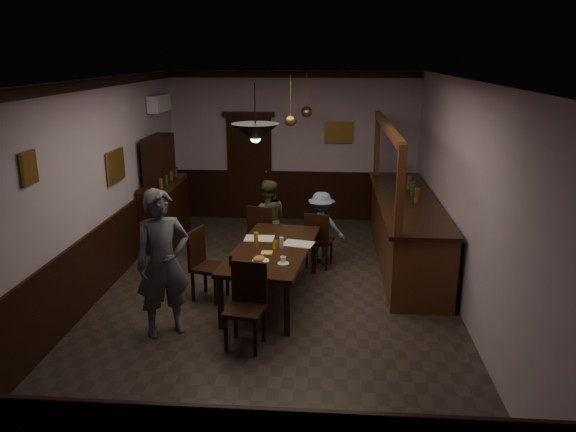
# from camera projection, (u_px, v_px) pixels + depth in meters

# --- Properties ---
(room) EXTENTS (5.01, 8.01, 3.01)m
(room) POSITION_uv_depth(u_px,v_px,m) (274.00, 195.00, 7.51)
(room) COLOR #2D2621
(room) RESTS_ON ground
(dining_table) EXTENTS (1.28, 2.31, 0.75)m
(dining_table) POSITION_uv_depth(u_px,v_px,m) (272.00, 252.00, 7.74)
(dining_table) COLOR black
(dining_table) RESTS_ON ground
(chair_far_left) EXTENTS (0.54, 0.54, 0.99)m
(chair_far_left) POSITION_uv_depth(u_px,v_px,m) (263.00, 232.00, 9.06)
(chair_far_left) COLOR black
(chair_far_left) RESTS_ON ground
(chair_far_right) EXTENTS (0.48, 0.48, 0.92)m
(chair_far_right) POSITION_uv_depth(u_px,v_px,m) (318.00, 238.00, 8.90)
(chair_far_right) COLOR black
(chair_far_right) RESTS_ON ground
(chair_near) EXTENTS (0.49, 0.49, 1.00)m
(chair_near) POSITION_uv_depth(u_px,v_px,m) (247.00, 301.00, 6.54)
(chair_near) COLOR black
(chair_near) RESTS_ON ground
(chair_side) EXTENTS (0.54, 0.54, 1.00)m
(chair_side) POSITION_uv_depth(u_px,v_px,m) (204.00, 261.00, 7.78)
(chair_side) COLOR black
(chair_side) RESTS_ON ground
(person_standing) EXTENTS (0.79, 0.72, 1.82)m
(person_standing) POSITION_uv_depth(u_px,v_px,m) (163.00, 263.00, 6.71)
(person_standing) COLOR #4B4C56
(person_standing) RESTS_ON ground
(person_seated_left) EXTENTS (0.69, 0.56, 1.34)m
(person_seated_left) POSITION_uv_depth(u_px,v_px,m) (268.00, 220.00, 9.29)
(person_seated_left) COLOR #45482B
(person_seated_left) RESTS_ON ground
(person_seated_right) EXTENTS (0.84, 0.58, 1.19)m
(person_seated_right) POSITION_uv_depth(u_px,v_px,m) (321.00, 227.00, 9.13)
(person_seated_right) COLOR slate
(person_seated_right) RESTS_ON ground
(newspaper_left) EXTENTS (0.42, 0.30, 0.01)m
(newspaper_left) POSITION_uv_depth(u_px,v_px,m) (259.00, 238.00, 8.09)
(newspaper_left) COLOR silver
(newspaper_left) RESTS_ON dining_table
(newspaper_right) EXTENTS (0.48, 0.39, 0.01)m
(newspaper_right) POSITION_uv_depth(u_px,v_px,m) (298.00, 244.00, 7.86)
(newspaper_right) COLOR silver
(newspaper_right) RESTS_ON dining_table
(napkin) EXTENTS (0.17, 0.17, 0.00)m
(napkin) POSITION_uv_depth(u_px,v_px,m) (267.00, 252.00, 7.53)
(napkin) COLOR #DAC050
(napkin) RESTS_ON dining_table
(saucer) EXTENTS (0.15, 0.15, 0.01)m
(saucer) POSITION_uv_depth(u_px,v_px,m) (283.00, 263.00, 7.12)
(saucer) COLOR white
(saucer) RESTS_ON dining_table
(coffee_cup) EXTENTS (0.09, 0.09, 0.07)m
(coffee_cup) POSITION_uv_depth(u_px,v_px,m) (283.00, 259.00, 7.14)
(coffee_cup) COLOR white
(coffee_cup) RESTS_ON saucer
(pastry_plate) EXTENTS (0.22, 0.22, 0.01)m
(pastry_plate) POSITION_uv_depth(u_px,v_px,m) (261.00, 261.00, 7.21)
(pastry_plate) COLOR white
(pastry_plate) RESTS_ON dining_table
(pastry_ring_a) EXTENTS (0.13, 0.13, 0.04)m
(pastry_ring_a) POSITION_uv_depth(u_px,v_px,m) (258.00, 259.00, 7.19)
(pastry_ring_a) COLOR #C68C47
(pastry_ring_a) RESTS_ON pastry_plate
(pastry_ring_b) EXTENTS (0.13, 0.13, 0.04)m
(pastry_ring_b) POSITION_uv_depth(u_px,v_px,m) (260.00, 258.00, 7.23)
(pastry_ring_b) COLOR #C68C47
(pastry_ring_b) RESTS_ON pastry_plate
(soda_can) EXTENTS (0.07, 0.07, 0.12)m
(soda_can) POSITION_uv_depth(u_px,v_px,m) (275.00, 245.00, 7.64)
(soda_can) COLOR gold
(soda_can) RESTS_ON dining_table
(beer_glass) EXTENTS (0.06, 0.06, 0.20)m
(beer_glass) POSITION_uv_depth(u_px,v_px,m) (256.00, 239.00, 7.75)
(beer_glass) COLOR #BF721E
(beer_glass) RESTS_ON dining_table
(water_glass) EXTENTS (0.06, 0.06, 0.15)m
(water_glass) POSITION_uv_depth(u_px,v_px,m) (281.00, 243.00, 7.69)
(water_glass) COLOR silver
(water_glass) RESTS_ON dining_table
(pepper_mill) EXTENTS (0.04, 0.04, 0.14)m
(pepper_mill) POSITION_uv_depth(u_px,v_px,m) (231.00, 261.00, 7.04)
(pepper_mill) COLOR black
(pepper_mill) RESTS_ON dining_table
(sideboard) EXTENTS (0.53, 1.47, 1.94)m
(sideboard) POSITION_uv_depth(u_px,v_px,m) (164.00, 201.00, 10.02)
(sideboard) COLOR black
(sideboard) RESTS_ON ground
(bar_counter) EXTENTS (0.94, 4.05, 2.27)m
(bar_counter) POSITION_uv_depth(u_px,v_px,m) (405.00, 228.00, 9.15)
(bar_counter) COLOR #482013
(bar_counter) RESTS_ON ground
(door_back) EXTENTS (0.90, 0.06, 2.10)m
(door_back) POSITION_uv_depth(u_px,v_px,m) (250.00, 169.00, 11.48)
(door_back) COLOR black
(door_back) RESTS_ON ground
(ac_unit) EXTENTS (0.20, 0.85, 0.30)m
(ac_unit) POSITION_uv_depth(u_px,v_px,m) (159.00, 103.00, 10.19)
(ac_unit) COLOR white
(ac_unit) RESTS_ON ground
(picture_left_small) EXTENTS (0.04, 0.28, 0.36)m
(picture_left_small) POSITION_uv_depth(u_px,v_px,m) (29.00, 168.00, 5.97)
(picture_left_small) COLOR olive
(picture_left_small) RESTS_ON ground
(picture_left_large) EXTENTS (0.04, 0.62, 0.48)m
(picture_left_large) POSITION_uv_depth(u_px,v_px,m) (116.00, 166.00, 8.39)
(picture_left_large) COLOR olive
(picture_left_large) RESTS_ON ground
(picture_back) EXTENTS (0.55, 0.04, 0.42)m
(picture_back) POSITION_uv_depth(u_px,v_px,m) (339.00, 133.00, 11.15)
(picture_back) COLOR olive
(picture_back) RESTS_ON ground
(pendant_iron) EXTENTS (0.56, 0.56, 0.68)m
(pendant_iron) POSITION_uv_depth(u_px,v_px,m) (255.00, 133.00, 6.50)
(pendant_iron) COLOR black
(pendant_iron) RESTS_ON ground
(pendant_brass_mid) EXTENTS (0.20, 0.20, 0.81)m
(pendant_brass_mid) POSITION_uv_depth(u_px,v_px,m) (290.00, 120.00, 8.90)
(pendant_brass_mid) COLOR #BF8C3F
(pendant_brass_mid) RESTS_ON ground
(pendant_brass_far) EXTENTS (0.20, 0.20, 0.81)m
(pendant_brass_far) POSITION_uv_depth(u_px,v_px,m) (307.00, 112.00, 10.14)
(pendant_brass_far) COLOR #BF8C3F
(pendant_brass_far) RESTS_ON ground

